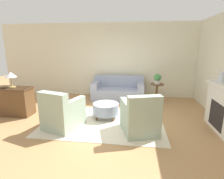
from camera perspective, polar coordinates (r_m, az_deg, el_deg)
The scene contains 12 objects.
ground_plane at distance 4.63m, azimuth -2.80°, elevation -10.63°, with size 16.00×16.00×0.00m, color #AD7F51.
wall_back at distance 6.91m, azimuth 1.17°, elevation 9.56°, with size 9.30×0.12×2.80m.
rug at distance 4.63m, azimuth -2.80°, elevation -10.57°, with size 3.04×2.05×0.01m.
couch at distance 6.51m, azimuth 1.98°, elevation -0.42°, with size 1.88×0.87×0.85m.
armchair_left at distance 4.36m, azimuth -15.94°, elevation -7.53°, with size 0.93×1.02×0.94m.
armchair_right at distance 4.02m, azimuth 9.09°, elevation -9.01°, with size 0.93×1.02×0.94m.
ottoman_table at distance 4.79m, azimuth -2.03°, elevation -6.24°, with size 0.71×0.71×0.41m.
side_table at distance 6.24m, azimuth 14.39°, elevation -0.22°, with size 0.46×0.46×0.67m.
dresser at distance 5.71m, azimuth -29.30°, elevation -3.21°, with size 1.03×0.51×0.80m.
vase_mantel_near at distance 4.87m, azimuth 32.24°, elevation 3.26°, with size 0.16×0.16×0.25m.
potted_plant_on_side_table at distance 6.16m, azimuth 14.62°, elevation 3.51°, with size 0.25×0.25×0.35m.
table_lamp at distance 5.56m, azimuth -30.18°, elevation 3.99°, with size 0.31×0.31×0.44m.
Camera 1 is at (0.78, -4.14, 1.92)m, focal length 28.00 mm.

